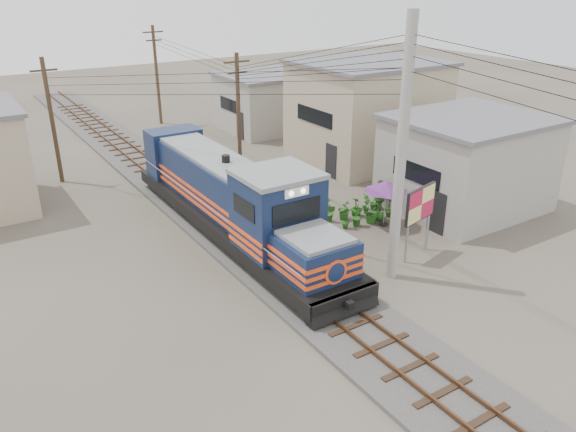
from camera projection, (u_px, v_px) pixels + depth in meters
ground at (312, 295)px, 20.93m from camera, size 120.00×120.00×0.00m
ballast at (200, 207)px, 28.62m from camera, size 3.60×70.00×0.16m
track at (200, 204)px, 28.55m from camera, size 1.15×70.00×0.12m
locomotive at (234, 200)px, 24.96m from camera, size 3.00×16.36×4.05m
utility_pole_main at (401, 155)px, 20.28m from camera, size 0.40×0.40×10.00m
wooden_pole_mid at (238, 112)px, 32.51m from camera, size 1.60×0.24×7.00m
wooden_pole_far at (157, 73)px, 43.38m from camera, size 1.60×0.24×7.50m
wooden_pole_left at (52, 119)px, 30.91m from camera, size 1.60×0.24×7.00m
power_lines at (200, 60)px, 24.42m from camera, size 9.65×19.00×3.30m
shophouse_front at (467, 163)px, 28.00m from camera, size 7.35×6.30×4.70m
shophouse_mid at (367, 111)px, 35.15m from camera, size 8.40×7.35×6.20m
shophouse_back at (265, 102)px, 42.53m from camera, size 6.30×6.30×4.20m
billboard at (420, 206)px, 22.97m from camera, size 1.98×0.60×3.11m
market_umbrella at (386, 186)px, 25.99m from camera, size 2.56×2.56×2.24m
vendor at (379, 194)px, 28.34m from camera, size 0.58×0.38×1.56m
plant_nursery at (351, 209)px, 27.32m from camera, size 3.54×3.38×1.11m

